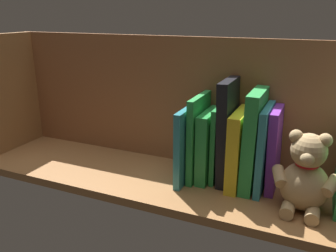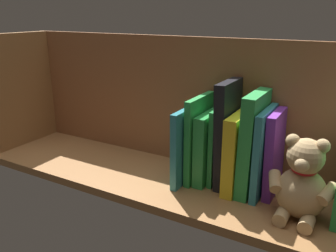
% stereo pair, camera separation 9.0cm
% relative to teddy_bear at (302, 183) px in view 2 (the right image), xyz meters
% --- Properties ---
extents(ground_plane, '(1.15, 0.29, 0.02)m').
position_rel_teddy_bear_xyz_m(ground_plane, '(0.34, -0.02, -0.09)').
color(ground_plane, '#9E6B3D').
extents(shelf_back_panel, '(1.15, 0.02, 0.36)m').
position_rel_teddy_bear_xyz_m(shelf_back_panel, '(0.34, -0.15, 0.10)').
color(shelf_back_panel, '#915935').
rests_on(shelf_back_panel, ground_plane).
extents(shelf_side_divider, '(0.02, 0.23, 0.36)m').
position_rel_teddy_bear_xyz_m(shelf_side_divider, '(0.90, -0.02, 0.10)').
color(shelf_side_divider, '#9E6B3D').
rests_on(shelf_side_divider, ground_plane).
extents(teddy_bear, '(0.15, 0.12, 0.18)m').
position_rel_teddy_bear_xyz_m(teddy_bear, '(0.00, 0.00, 0.00)').
color(teddy_bear, tan).
rests_on(teddy_bear, ground_plane).
extents(book_1, '(0.03, 0.12, 0.21)m').
position_rel_teddy_bear_xyz_m(book_1, '(0.08, -0.08, 0.02)').
color(book_1, purple).
rests_on(book_1, ground_plane).
extents(book_2, '(0.02, 0.15, 0.21)m').
position_rel_teddy_bear_xyz_m(book_2, '(0.10, -0.06, 0.03)').
color(book_2, teal).
rests_on(book_2, ground_plane).
extents(book_3, '(0.04, 0.14, 0.25)m').
position_rel_teddy_bear_xyz_m(book_3, '(0.13, -0.07, 0.04)').
color(book_3, green).
rests_on(book_3, ground_plane).
extents(book_4, '(0.03, 0.15, 0.20)m').
position_rel_teddy_bear_xyz_m(book_4, '(0.16, -0.06, 0.02)').
color(book_4, yellow).
rests_on(book_4, ground_plane).
extents(book_5, '(0.04, 0.13, 0.27)m').
position_rel_teddy_bear_xyz_m(book_5, '(0.20, -0.07, 0.05)').
color(book_5, black).
rests_on(book_5, ground_plane).
extents(book_6, '(0.01, 0.12, 0.20)m').
position_rel_teddy_bear_xyz_m(book_6, '(0.22, -0.08, 0.02)').
color(book_6, green).
rests_on(book_6, ground_plane).
extents(book_7, '(0.03, 0.14, 0.18)m').
position_rel_teddy_bear_xyz_m(book_7, '(0.25, -0.07, 0.01)').
color(book_7, green).
rests_on(book_7, ground_plane).
extents(book_8, '(0.02, 0.14, 0.22)m').
position_rel_teddy_bear_xyz_m(book_8, '(0.27, -0.07, 0.03)').
color(book_8, green).
rests_on(book_8, ground_plane).
extents(book_9, '(0.02, 0.18, 0.20)m').
position_rel_teddy_bear_xyz_m(book_9, '(0.29, -0.05, 0.02)').
color(book_9, teal).
rests_on(book_9, ground_plane).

